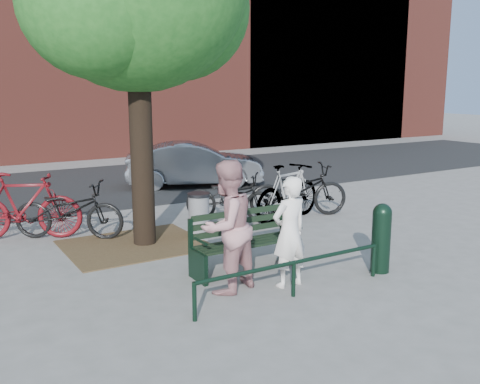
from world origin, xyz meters
TOP-DOWN VIEW (x-y plane):
  - ground at (0.00, 0.00)m, footprint 90.00×90.00m
  - dirt_pit at (-1.00, 2.20)m, footprint 2.40×2.00m
  - road at (0.00, 8.50)m, footprint 40.00×7.00m
  - park_bench at (-0.00, 0.08)m, footprint 1.74×0.54m
  - guard_railing at (0.00, -1.20)m, footprint 3.06×0.06m
  - person_left at (0.19, -0.84)m, footprint 0.60×0.42m
  - person_right at (-0.67, -0.55)m, footprint 1.07×0.95m
  - bollard at (1.74, -1.10)m, footprint 0.29×0.29m
  - litter_bin at (0.20, 2.00)m, footprint 0.42×0.42m
  - bicycle_a at (-1.87, 3.25)m, footprint 2.11×1.77m
  - bicycle_b at (-2.59, 3.64)m, footprint 2.18×1.41m
  - bicycle_c at (1.40, 2.86)m, footprint 1.89×1.83m
  - bicycle_d at (2.46, 2.26)m, footprint 2.12×1.10m
  - bicycle_e at (2.86, 2.42)m, footprint 2.34×1.45m
  - parked_car at (2.55, 6.86)m, footprint 4.04×2.69m

SIDE VIEW (x-z plane):
  - ground at x=0.00m, z-range 0.00..0.00m
  - road at x=0.00m, z-range 0.00..0.01m
  - dirt_pit at x=-1.00m, z-range 0.00..0.02m
  - guard_railing at x=0.00m, z-range 0.15..0.66m
  - litter_bin at x=0.20m, z-range 0.01..0.87m
  - park_bench at x=0.00m, z-range -0.01..0.97m
  - bicycle_c at x=1.40m, z-range 0.00..1.03m
  - bicycle_a at x=-1.87m, z-range 0.00..1.09m
  - bollard at x=1.74m, z-range 0.04..1.11m
  - bicycle_e at x=2.86m, z-range 0.00..1.16m
  - bicycle_d at x=2.46m, z-range 0.00..1.22m
  - parked_car at x=2.55m, z-range 0.00..1.26m
  - bicycle_b at x=-2.59m, z-range 0.00..1.27m
  - person_left at x=0.19m, z-range 0.00..1.59m
  - person_right at x=-0.67m, z-range 0.00..1.84m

